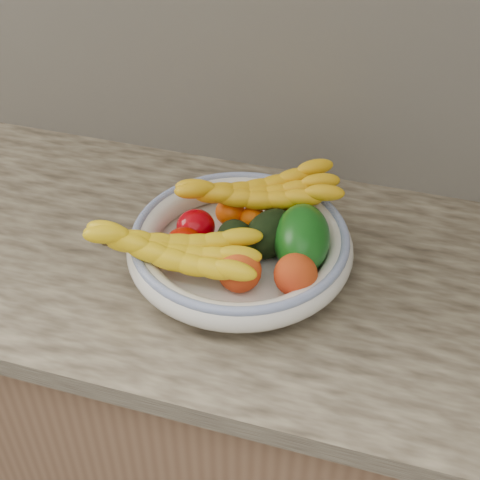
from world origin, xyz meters
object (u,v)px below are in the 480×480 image
banana_bunch_back (258,196)px  banana_bunch_front (173,254)px  fruit_bowl (240,245)px  green_mango (302,239)px

banana_bunch_back → banana_bunch_front: banana_bunch_back is taller
banana_bunch_back → fruit_bowl: bearing=-116.6°
fruit_bowl → banana_bunch_back: 0.10m
green_mango → banana_bunch_front: size_ratio=0.47×
green_mango → banana_bunch_front: bearing=-164.5°
green_mango → banana_bunch_back: green_mango is taller
fruit_bowl → banana_bunch_back: (0.00, 0.09, 0.04)m
green_mango → banana_bunch_back: bearing=128.2°
fruit_bowl → banana_bunch_front: bearing=-134.1°
banana_bunch_front → banana_bunch_back: bearing=53.9°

